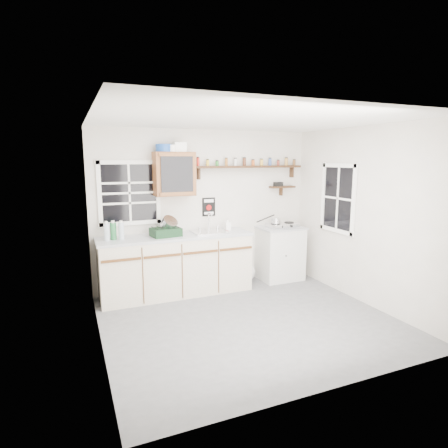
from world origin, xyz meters
The scene contains 18 objects.
room centered at (0.00, 0.00, 1.25)m, with size 3.64×3.24×2.54m.
main_cabinet centered at (-0.58, 1.30, 0.46)m, with size 2.31×0.63×0.92m.
right_cabinet centered at (1.25, 1.32, 0.46)m, with size 0.73×0.57×0.91m.
sink centered at (-0.05, 1.30, 0.93)m, with size 0.52×0.44×0.29m.
upper_cabinet centered at (-0.55, 1.44, 1.82)m, with size 0.60×0.32×0.65m.
upper_cabinet_clutter centered at (-0.60, 1.44, 2.21)m, with size 0.45×0.24×0.14m.
spice_shelf centered at (0.73, 1.51, 1.93)m, with size 1.91×0.18×0.35m.
secondary_shelf centered at (1.36, 1.52, 1.58)m, with size 0.45×0.16×0.24m.
warning_sign centered at (0.05, 1.59, 1.28)m, with size 0.22×0.02×0.30m.
window_back centered at (-1.20, 1.59, 1.55)m, with size 0.93×0.03×0.98m.
window_right centered at (1.79, 0.55, 1.45)m, with size 0.03×0.78×1.08m.
water_bottles centered at (-1.48, 1.30, 1.05)m, with size 0.27×0.13×0.28m.
dish_rack centered at (-0.73, 1.28, 1.02)m, with size 0.45×0.36×0.31m.
soap_bottle centered at (0.28, 1.36, 1.02)m, with size 0.09×0.09×0.20m, color white.
rag centered at (0.17, 1.26, 0.93)m, with size 0.12×0.10×0.02m, color maroon.
hotplate centered at (1.27, 1.30, 0.95)m, with size 0.55×0.33×0.08m.
saucepan centered at (1.13, 1.31, 1.03)m, with size 0.36×0.25×0.16m.
trash_bag centered at (0.65, 1.40, 0.17)m, with size 0.36×0.32×0.41m.
Camera 1 is at (-2.04, -4.05, 2.05)m, focal length 30.00 mm.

